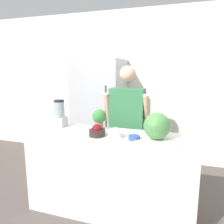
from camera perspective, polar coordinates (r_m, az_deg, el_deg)
wall_back at (r=3.89m, az=7.53°, el=6.55°), size 8.00×0.06×2.60m
counter_island at (r=2.56m, az=-0.23°, el=-15.66°), size 1.80×0.62×0.89m
refrigerator at (r=3.73m, az=-3.27°, el=-0.04°), size 0.79×0.74×1.76m
person at (r=2.99m, az=3.96°, el=-3.67°), size 0.60×0.26×1.65m
cutting_board at (r=2.25m, az=11.87°, el=-7.19°), size 0.43×0.27×0.01m
watermelon at (r=2.22m, az=11.63°, el=-3.63°), size 0.27×0.27×0.27m
bowl_cherries at (r=2.35m, az=-3.91°, el=-5.08°), size 0.18×0.18×0.13m
bowl_cream at (r=2.30m, az=0.96°, el=-5.64°), size 0.16×0.16×0.11m
bowl_small_blue at (r=2.23m, az=5.81°, el=-6.70°), size 0.12×0.12×0.05m
blender at (r=2.79m, az=-13.55°, el=-0.58°), size 0.15×0.15×0.33m
potted_plant at (r=2.59m, az=-3.34°, el=-1.50°), size 0.17×0.17×0.24m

